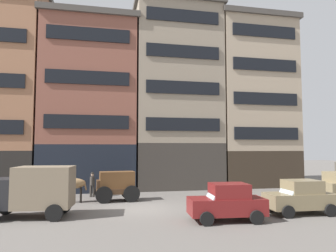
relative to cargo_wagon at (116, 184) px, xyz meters
name	(u,v)px	position (x,y,z in m)	size (l,w,h in m)	color
ground_plane	(142,209)	(1.42, -2.95, -1.15)	(120.00, 120.00, 0.00)	#605B56
building_center_left	(90,103)	(-2.19, 6.90, 6.42)	(8.31, 6.68, 15.05)	black
building_center_right	(175,95)	(5.69, 6.90, 7.42)	(8.14, 6.68, 17.05)	#38332D
building_far_right	(250,102)	(13.34, 6.90, 7.03)	(7.86, 6.68, 16.28)	#33281E
cargo_wagon	(116,184)	(0.00, 0.00, 0.00)	(3.00, 1.71, 1.98)	#3D2819
draft_horse	(71,183)	(-2.95, 0.00, 0.12)	(2.35, 0.73, 2.30)	#937047
delivery_truck_far	(33,190)	(-4.39, -4.09, 0.28)	(4.49, 2.48, 2.62)	black
sedan_dark	(227,202)	(5.17, -6.74, -0.23)	(3.81, 2.08, 1.83)	maroon
sedan_parked_curb	(300,197)	(9.71, -6.06, -0.23)	(3.76, 1.98, 1.83)	#7A6B4C
pedestrian_officer	(92,183)	(-1.66, 2.15, -0.17)	(0.51, 0.51, 1.79)	#38332D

